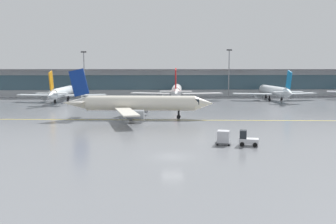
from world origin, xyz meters
name	(u,v)px	position (x,y,z in m)	size (l,w,h in m)	color
ground_plane	(172,157)	(0.00, 0.00, 0.00)	(400.00, 400.00, 0.00)	slate
taxiway_centreline_stripe	(141,120)	(-4.53, 31.43, 0.00)	(110.00, 0.36, 0.01)	yellow
terminal_concourse	(157,82)	(0.00, 93.18, 4.92)	(219.02, 11.00, 9.60)	#B2B7BC
gate_airplane_1	(62,92)	(-28.78, 71.21, 2.83)	(26.49, 28.45, 9.44)	white
gate_airplane_2	(177,91)	(5.65, 74.26, 3.04)	(28.41, 30.67, 10.15)	white
gate_airplane_3	(274,91)	(36.25, 73.60, 2.86)	(26.73, 28.72, 9.52)	white
taxiing_regional_jet	(139,104)	(-4.92, 33.46, 3.07)	(30.94, 28.68, 10.24)	silver
baggage_tug	(247,139)	(10.50, 5.78, 0.89)	(2.88, 2.18, 2.10)	silver
cargo_dolly_lead	(223,137)	(7.41, 6.65, 1.05)	(2.46, 2.11, 1.94)	#595B60
apron_light_mast_1	(84,73)	(-24.20, 83.42, 8.42)	(1.80, 0.36, 15.45)	gray
apron_light_mast_2	(229,71)	(24.35, 85.84, 8.83)	(1.80, 0.36, 16.27)	gray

